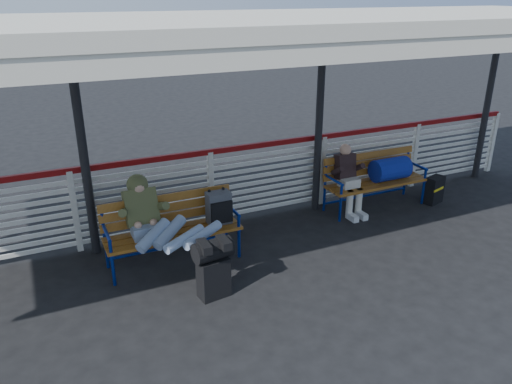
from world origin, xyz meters
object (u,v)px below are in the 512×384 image
traveler_man (167,228)px  companion_person (349,179)px  luggage_stack (213,266)px  bench_right (383,172)px  bench_left (186,219)px  suitcase_side (434,190)px

traveler_man → companion_person: (3.21, 0.69, -0.08)m
luggage_stack → companion_person: size_ratio=0.66×
luggage_stack → traveler_man: (-0.35, 0.69, 0.27)m
companion_person → luggage_stack: bearing=-154.3°
bench_right → traveler_man: bearing=-170.0°
bench_right → traveler_man: 3.96m
traveler_man → companion_person: bearing=12.1°
bench_right → companion_person: companion_person is taller
bench_left → companion_person: 2.89m
luggage_stack → bench_left: bench_left is taller
bench_left → companion_person: bearing=6.8°
luggage_stack → bench_right: bench_right is taller
luggage_stack → traveler_man: size_ratio=0.46×
bench_right → companion_person: size_ratio=1.57×
luggage_stack → companion_person: 3.18m
companion_person → suitcase_side: (1.60, -0.30, -0.36)m
bench_left → bench_right: bearing=5.5°
traveler_man → bench_left: bearing=45.4°
luggage_stack → companion_person: (2.86, 1.38, 0.18)m
luggage_stack → bench_right: bearing=13.4°
bench_left → traveler_man: size_ratio=1.10×
companion_person → bench_right: bearing=-0.1°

